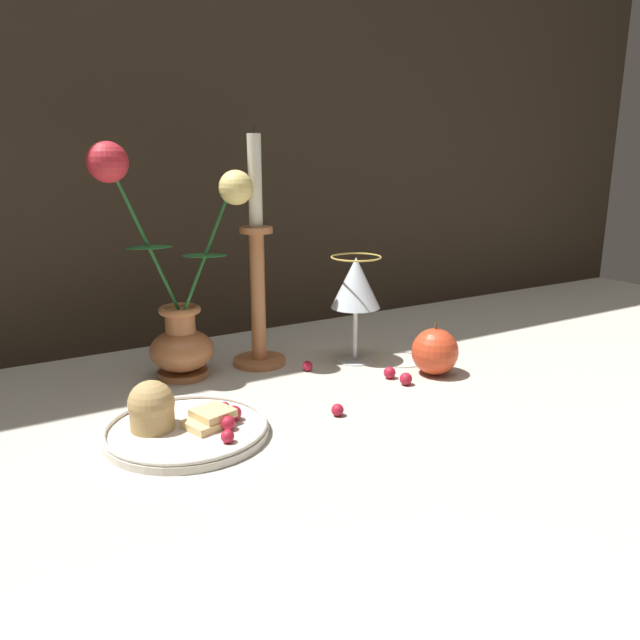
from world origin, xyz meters
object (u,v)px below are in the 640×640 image
at_px(vase, 178,300).
at_px(apple_beside_vase, 435,351).
at_px(plate_with_pastries, 178,423).
at_px(candlestick, 258,283).
at_px(wine_glass, 356,286).

relative_size(vase, apple_beside_vase, 4.14).
bearing_deg(apple_beside_vase, plate_with_pastries, -178.41).
bearing_deg(candlestick, plate_with_pastries, -135.90).
xyz_separation_m(candlestick, apple_beside_vase, (0.22, -0.19, -0.10)).
bearing_deg(vase, wine_glass, -14.34).
bearing_deg(plate_with_pastries, apple_beside_vase, 1.59).
relative_size(vase, candlestick, 0.94).
bearing_deg(candlestick, apple_beside_vase, -40.49).
relative_size(candlestick, apple_beside_vase, 4.40).
height_order(plate_with_pastries, apple_beside_vase, apple_beside_vase).
relative_size(wine_glass, apple_beside_vase, 2.07).
distance_m(wine_glass, candlestick, 0.16).
xyz_separation_m(plate_with_pastries, apple_beside_vase, (0.43, 0.01, 0.02)).
relative_size(plate_with_pastries, wine_glass, 1.15).
bearing_deg(plate_with_pastries, candlestick, 44.10).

